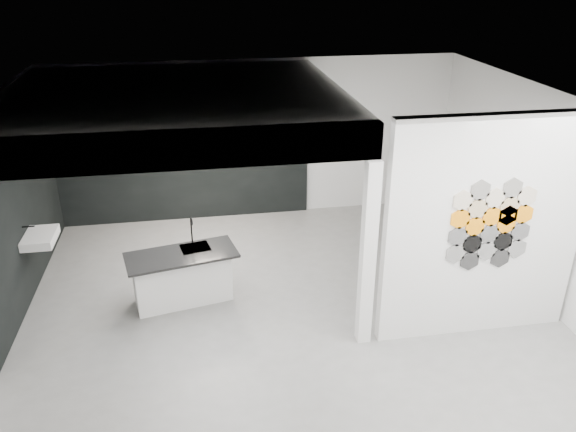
{
  "coord_description": "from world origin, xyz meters",
  "views": [
    {
      "loc": [
        -1.04,
        -6.46,
        4.33
      ],
      "look_at": [
        0.1,
        0.3,
        1.15
      ],
      "focal_mm": 35.0,
      "sensor_mm": 36.0,
      "label": 1
    }
  ],
  "objects_px": {
    "glass_bowl": "(266,143)",
    "bottle_dark": "(184,146)",
    "utensil_cup": "(123,150)",
    "partition_panel": "(484,230)",
    "kitchen_island": "(182,276)",
    "stockpot": "(133,148)",
    "wall_basin": "(40,238)",
    "kettle": "(255,142)",
    "glass_vase": "(266,143)"
  },
  "relations": [
    {
      "from": "kitchen_island",
      "to": "bottle_dark",
      "type": "relative_size",
      "value": 9.96
    },
    {
      "from": "wall_basin",
      "to": "bottle_dark",
      "type": "height_order",
      "value": "bottle_dark"
    },
    {
      "from": "bottle_dark",
      "to": "glass_vase",
      "type": "bearing_deg",
      "value": 0.0
    },
    {
      "from": "wall_basin",
      "to": "kitchen_island",
      "type": "bearing_deg",
      "value": -16.63
    },
    {
      "from": "partition_panel",
      "to": "kitchen_island",
      "type": "relative_size",
      "value": 1.81
    },
    {
      "from": "kettle",
      "to": "glass_vase",
      "type": "relative_size",
      "value": 1.41
    },
    {
      "from": "glass_vase",
      "to": "wall_basin",
      "type": "bearing_deg",
      "value": -148.65
    },
    {
      "from": "kettle",
      "to": "partition_panel",
      "type": "bearing_deg",
      "value": -59.21
    },
    {
      "from": "kitchen_island",
      "to": "glass_vase",
      "type": "xyz_separation_m",
      "value": [
        1.51,
        2.63,
        0.99
      ]
    },
    {
      "from": "kettle",
      "to": "utensil_cup",
      "type": "height_order",
      "value": "kettle"
    },
    {
      "from": "kitchen_island",
      "to": "glass_bowl",
      "type": "height_order",
      "value": "glass_bowl"
    },
    {
      "from": "partition_panel",
      "to": "kettle",
      "type": "height_order",
      "value": "partition_panel"
    },
    {
      "from": "partition_panel",
      "to": "bottle_dark",
      "type": "height_order",
      "value": "partition_panel"
    },
    {
      "from": "kettle",
      "to": "glass_bowl",
      "type": "bearing_deg",
      "value": 0.37
    },
    {
      "from": "stockpot",
      "to": "bottle_dark",
      "type": "height_order",
      "value": "stockpot"
    },
    {
      "from": "kitchen_island",
      "to": "utensil_cup",
      "type": "height_order",
      "value": "utensil_cup"
    },
    {
      "from": "bottle_dark",
      "to": "utensil_cup",
      "type": "xyz_separation_m",
      "value": [
        -1.02,
        0.0,
        -0.02
      ]
    },
    {
      "from": "partition_panel",
      "to": "wall_basin",
      "type": "bearing_deg",
      "value": 161.77
    },
    {
      "from": "stockpot",
      "to": "glass_bowl",
      "type": "height_order",
      "value": "stockpot"
    },
    {
      "from": "partition_panel",
      "to": "kitchen_island",
      "type": "distance_m",
      "value": 3.93
    },
    {
      "from": "partition_panel",
      "to": "utensil_cup",
      "type": "height_order",
      "value": "partition_panel"
    },
    {
      "from": "partition_panel",
      "to": "wall_basin",
      "type": "relative_size",
      "value": 4.67
    },
    {
      "from": "kitchen_island",
      "to": "stockpot",
      "type": "height_order",
      "value": "stockpot"
    },
    {
      "from": "kitchen_island",
      "to": "stockpot",
      "type": "xyz_separation_m",
      "value": [
        -0.74,
        2.63,
        1.02
      ]
    },
    {
      "from": "utensil_cup",
      "to": "wall_basin",
      "type": "bearing_deg",
      "value": -114.92
    },
    {
      "from": "kettle",
      "to": "glass_vase",
      "type": "distance_m",
      "value": 0.19
    },
    {
      "from": "kitchen_island",
      "to": "glass_vase",
      "type": "distance_m",
      "value": 3.19
    },
    {
      "from": "partition_panel",
      "to": "bottle_dark",
      "type": "xyz_separation_m",
      "value": [
        -3.49,
        3.87,
        -0.0
      ]
    },
    {
      "from": "kitchen_island",
      "to": "bottle_dark",
      "type": "bearing_deg",
      "value": 76.17
    },
    {
      "from": "partition_panel",
      "to": "kettle",
      "type": "distance_m",
      "value": 4.48
    },
    {
      "from": "kettle",
      "to": "bottle_dark",
      "type": "relative_size",
      "value": 1.19
    },
    {
      "from": "wall_basin",
      "to": "stockpot",
      "type": "xyz_separation_m",
      "value": [
        1.14,
        2.07,
        0.57
      ]
    },
    {
      "from": "partition_panel",
      "to": "stockpot",
      "type": "height_order",
      "value": "partition_panel"
    },
    {
      "from": "utensil_cup",
      "to": "stockpot",
      "type": "bearing_deg",
      "value": 0.0
    },
    {
      "from": "partition_panel",
      "to": "kitchen_island",
      "type": "xyz_separation_m",
      "value": [
        -3.59,
        1.24,
        -1.01
      ]
    },
    {
      "from": "kettle",
      "to": "stockpot",
      "type": "bearing_deg",
      "value": -179.63
    },
    {
      "from": "kitchen_island",
      "to": "kettle",
      "type": "relative_size",
      "value": 8.38
    },
    {
      "from": "partition_panel",
      "to": "bottle_dark",
      "type": "relative_size",
      "value": 18.05
    },
    {
      "from": "stockpot",
      "to": "glass_bowl",
      "type": "distance_m",
      "value": 2.25
    },
    {
      "from": "wall_basin",
      "to": "glass_bowl",
      "type": "relative_size",
      "value": 4.34
    },
    {
      "from": "kettle",
      "to": "glass_bowl",
      "type": "relative_size",
      "value": 1.33
    },
    {
      "from": "stockpot",
      "to": "glass_vase",
      "type": "bearing_deg",
      "value": 0.0
    },
    {
      "from": "kitchen_island",
      "to": "stockpot",
      "type": "bearing_deg",
      "value": 94.02
    },
    {
      "from": "glass_bowl",
      "to": "utensil_cup",
      "type": "xyz_separation_m",
      "value": [
        -2.43,
        0.0,
        0.01
      ]
    },
    {
      "from": "kettle",
      "to": "glass_bowl",
      "type": "xyz_separation_m",
      "value": [
        0.19,
        0.0,
        -0.03
      ]
    },
    {
      "from": "partition_panel",
      "to": "stockpot",
      "type": "distance_m",
      "value": 5.8
    },
    {
      "from": "kitchen_island",
      "to": "wall_basin",
      "type": "bearing_deg",
      "value": 151.68
    },
    {
      "from": "glass_bowl",
      "to": "bottle_dark",
      "type": "height_order",
      "value": "bottle_dark"
    },
    {
      "from": "partition_panel",
      "to": "glass_bowl",
      "type": "height_order",
      "value": "partition_panel"
    },
    {
      "from": "partition_panel",
      "to": "stockpot",
      "type": "bearing_deg",
      "value": 138.23
    }
  ]
}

